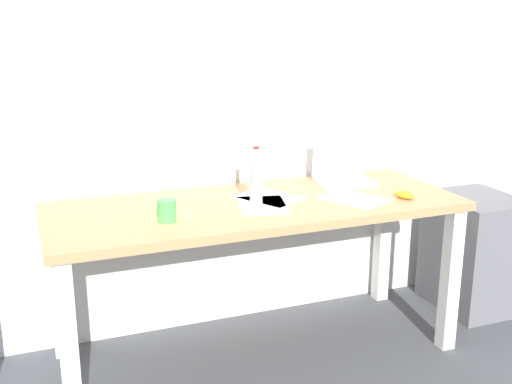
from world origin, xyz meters
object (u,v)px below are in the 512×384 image
(desk, at_px, (256,223))
(laptop_right, at_px, (343,174))
(beer_bottle, at_px, (256,183))
(coffee_mug, at_px, (167,211))
(filing_cabinet, at_px, (474,252))
(computer_mouse, at_px, (404,195))

(desk, relative_size, laptop_right, 5.99)
(beer_bottle, distance_m, coffee_mug, 0.44)
(beer_bottle, bearing_deg, desk, 69.87)
(laptop_right, bearing_deg, coffee_mug, -162.54)
(laptop_right, relative_size, beer_bottle, 1.16)
(coffee_mug, height_order, filing_cabinet, coffee_mug)
(laptop_right, height_order, computer_mouse, laptop_right)
(desk, xyz_separation_m, coffee_mug, (-0.45, -0.14, 0.14))
(filing_cabinet, bearing_deg, beer_bottle, -175.92)
(computer_mouse, bearing_deg, coffee_mug, 157.38)
(beer_bottle, xyz_separation_m, filing_cabinet, (1.34, 0.10, -0.54))
(desk, distance_m, computer_mouse, 0.71)
(desk, xyz_separation_m, laptop_right, (0.55, 0.18, 0.14))
(desk, height_order, coffee_mug, coffee_mug)
(laptop_right, xyz_separation_m, computer_mouse, (0.13, -0.36, -0.03))
(desk, distance_m, beer_bottle, 0.21)
(filing_cabinet, bearing_deg, coffee_mug, -174.11)
(computer_mouse, xyz_separation_m, filing_cabinet, (0.64, 0.23, -0.46))
(beer_bottle, relative_size, computer_mouse, 2.71)
(desk, relative_size, beer_bottle, 6.96)
(beer_bottle, distance_m, computer_mouse, 0.71)
(filing_cabinet, bearing_deg, computer_mouse, -160.31)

